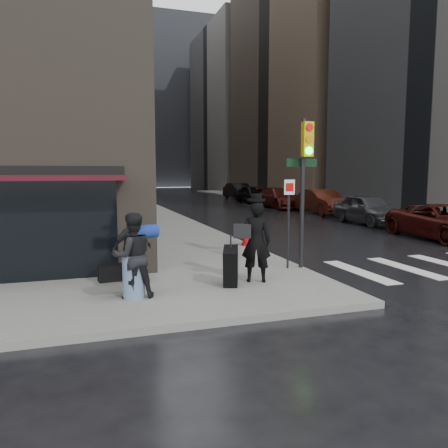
{
  "coord_description": "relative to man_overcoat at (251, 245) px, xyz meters",
  "views": [
    {
      "loc": [
        -3.82,
        -9.23,
        2.78
      ],
      "look_at": [
        0.03,
        2.59,
        1.3
      ],
      "focal_mm": 35.0,
      "sensor_mm": 36.0,
      "label": 1
    }
  ],
  "objects": [
    {
      "name": "ground",
      "position": [
        0.05,
        -0.29,
        -1.05
      ],
      "size": [
        140.0,
        140.0,
        0.0
      ],
      "primitive_type": "plane",
      "color": "black",
      "rests_on": "ground"
    },
    {
      "name": "sidewalk_left",
      "position": [
        0.05,
        26.71,
        -0.98
      ],
      "size": [
        4.0,
        50.0,
        0.15
      ],
      "primitive_type": "cube",
      "color": "slate",
      "rests_on": "ground"
    },
    {
      "name": "sidewalk_right",
      "position": [
        13.55,
        26.71,
        -0.98
      ],
      "size": [
        3.0,
        50.0,
        0.15
      ],
      "primitive_type": "cube",
      "color": "slate",
      "rests_on": "ground"
    },
    {
      "name": "bldg_left_far",
      "position": [
        -12.95,
        61.71,
        11.95
      ],
      "size": [
        22.0,
        20.0,
        26.0
      ],
      "primitive_type": "cube",
      "color": "#592E1E",
      "rests_on": "ground"
    },
    {
      "name": "bldg_right_mid",
      "position": [
        26.05,
        34.71,
        17.95
      ],
      "size": [
        22.0,
        22.0,
        38.0
      ],
      "primitive_type": "cube",
      "color": "#826750",
      "rests_on": "ground"
    },
    {
      "name": "bldg_right_far",
      "position": [
        26.05,
        57.71,
        11.45
      ],
      "size": [
        22.0,
        20.0,
        25.0
      ],
      "primitive_type": "cube",
      "color": "gray",
      "rests_on": "ground"
    },
    {
      "name": "bldg_distant",
      "position": [
        6.05,
        77.71,
        14.95
      ],
      "size": [
        40.0,
        12.0,
        32.0
      ],
      "primitive_type": "cube",
      "color": "gray",
      "rests_on": "ground"
    },
    {
      "name": "man_overcoat",
      "position": [
        0.0,
        0.0,
        0.0
      ],
      "size": [
        1.42,
        0.97,
        2.15
      ],
      "rotation": [
        0.0,
        0.0,
        2.77
      ],
      "color": "black",
      "rests_on": "ground"
    },
    {
      "name": "man_jeans",
      "position": [
        -2.82,
        -0.44,
        -0.0
      ],
      "size": [
        1.3,
        0.78,
        1.79
      ],
      "rotation": [
        0.0,
        0.0,
        3.26
      ],
      "color": "black",
      "rests_on": "ground"
    },
    {
      "name": "man_greycoat",
      "position": [
        -2.7,
        0.77,
        -0.06
      ],
      "size": [
        1.07,
        0.73,
        1.68
      ],
      "rotation": [
        0.0,
        0.0,
        3.51
      ],
      "color": "black",
      "rests_on": "ground"
    },
    {
      "name": "traffic_light",
      "position": [
        1.91,
        1.04,
        1.71
      ],
      "size": [
        1.01,
        0.46,
        4.05
      ],
      "rotation": [
        0.0,
        0.0,
        -0.02
      ],
      "color": "black",
      "rests_on": "ground"
    },
    {
      "name": "fire_hydrant",
      "position": [
        1.81,
        5.04,
        -0.56
      ],
      "size": [
        0.44,
        0.34,
        0.77
      ],
      "rotation": [
        0.0,
        0.0,
        0.16
      ],
      "color": "#AE0A13",
      "rests_on": "ground"
    },
    {
      "name": "parked_car_0",
      "position": [
        10.46,
        4.74,
        -0.33
      ],
      "size": [
        2.8,
        5.39,
        1.45
      ],
      "primitive_type": "imported",
      "rotation": [
        0.0,
        0.0,
        -0.08
      ],
      "color": "#3D0E0C",
      "rests_on": "ground"
    },
    {
      "name": "parked_car_1",
      "position": [
        10.85,
        10.31,
        -0.24
      ],
      "size": [
        2.07,
        4.83,
        1.63
      ],
      "primitive_type": "imported",
      "rotation": [
        0.0,
        0.0,
        -0.03
      ],
      "color": "#393A3E",
      "rests_on": "ground"
    },
    {
      "name": "parked_car_2",
      "position": [
        11.34,
        15.88,
        -0.23
      ],
      "size": [
        1.96,
        5.05,
        1.64
      ],
      "primitive_type": "imported",
      "rotation": [
        0.0,
        0.0,
        -0.04
      ],
      "color": "#41140D",
      "rests_on": "ground"
    },
    {
      "name": "parked_car_3",
      "position": [
        10.88,
        21.45,
        -0.27
      ],
      "size": [
        2.22,
        5.42,
        1.57
      ],
      "primitive_type": "imported",
      "rotation": [
        0.0,
        0.0,
        0.0
      ],
      "color": "#43110D",
      "rests_on": "ground"
    },
    {
      "name": "parked_car_4",
      "position": [
        10.86,
        27.02,
        -0.25
      ],
      "size": [
        2.14,
        4.82,
        1.61
      ],
      "primitive_type": "imported",
      "rotation": [
        0.0,
        0.0,
        0.05
      ],
      "color": "black",
      "rests_on": "ground"
    },
    {
      "name": "parked_car_5",
      "position": [
        11.56,
        32.59,
        -0.22
      ],
      "size": [
        1.97,
        5.14,
        1.67
      ],
      "primitive_type": "imported",
      "rotation": [
        0.0,
        0.0,
        0.04
      ],
      "color": "black",
      "rests_on": "ground"
    }
  ]
}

